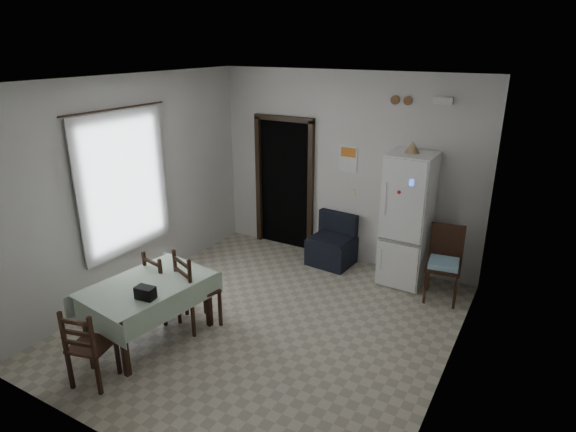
% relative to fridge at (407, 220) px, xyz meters
% --- Properties ---
extents(ground, '(4.50, 4.50, 0.00)m').
position_rel_fridge_xyz_m(ground, '(-1.10, -1.93, -0.94)').
color(ground, '#ABA28C').
rests_on(ground, ground).
extents(ceiling, '(4.20, 4.50, 0.02)m').
position_rel_fridge_xyz_m(ceiling, '(-1.10, -1.93, 1.96)').
color(ceiling, white).
rests_on(ceiling, ground).
extents(wall_back, '(4.20, 0.02, 2.90)m').
position_rel_fridge_xyz_m(wall_back, '(-1.10, 0.32, 0.51)').
color(wall_back, silver).
rests_on(wall_back, ground).
extents(wall_front, '(4.20, 0.02, 2.90)m').
position_rel_fridge_xyz_m(wall_front, '(-1.10, -4.18, 0.51)').
color(wall_front, silver).
rests_on(wall_front, ground).
extents(wall_left, '(0.02, 4.50, 2.90)m').
position_rel_fridge_xyz_m(wall_left, '(-3.20, -1.93, 0.51)').
color(wall_left, silver).
rests_on(wall_left, ground).
extents(wall_right, '(0.02, 4.50, 2.90)m').
position_rel_fridge_xyz_m(wall_right, '(1.00, -1.93, 0.51)').
color(wall_right, silver).
rests_on(wall_right, ground).
extents(doorway, '(1.06, 0.52, 2.22)m').
position_rel_fridge_xyz_m(doorway, '(-2.15, 0.52, 0.12)').
color(doorway, black).
rests_on(doorway, ground).
extents(window_recess, '(0.10, 1.20, 1.60)m').
position_rel_fridge_xyz_m(window_recess, '(-3.25, -2.13, 0.61)').
color(window_recess, silver).
rests_on(window_recess, ground).
extents(curtain, '(0.02, 1.45, 1.85)m').
position_rel_fridge_xyz_m(curtain, '(-3.14, -2.13, 0.61)').
color(curtain, beige).
rests_on(curtain, ground).
extents(curtain_rod, '(0.02, 1.60, 0.02)m').
position_rel_fridge_xyz_m(curtain_rod, '(-3.13, -2.13, 1.56)').
color(curtain_rod, black).
rests_on(curtain_rod, ground).
extents(calendar, '(0.28, 0.02, 0.40)m').
position_rel_fridge_xyz_m(calendar, '(-1.05, 0.31, 0.68)').
color(calendar, white).
rests_on(calendar, ground).
extents(calendar_image, '(0.24, 0.01, 0.14)m').
position_rel_fridge_xyz_m(calendar_image, '(-1.05, 0.30, 0.78)').
color(calendar_image, orange).
rests_on(calendar_image, ground).
extents(light_switch, '(0.08, 0.02, 0.12)m').
position_rel_fridge_xyz_m(light_switch, '(-0.95, 0.31, 0.16)').
color(light_switch, beige).
rests_on(light_switch, ground).
extents(vent_left, '(0.12, 0.03, 0.12)m').
position_rel_fridge_xyz_m(vent_left, '(-0.40, 0.30, 1.58)').
color(vent_left, brown).
rests_on(vent_left, ground).
extents(vent_right, '(0.12, 0.03, 0.12)m').
position_rel_fridge_xyz_m(vent_right, '(-0.22, 0.30, 1.58)').
color(vent_right, brown).
rests_on(vent_right, ground).
extents(emergency_light, '(0.25, 0.07, 0.09)m').
position_rel_fridge_xyz_m(emergency_light, '(0.25, 0.28, 1.61)').
color(emergency_light, white).
rests_on(emergency_light, ground).
extents(fridge, '(0.62, 0.62, 1.88)m').
position_rel_fridge_xyz_m(fridge, '(0.00, 0.00, 0.00)').
color(fridge, white).
rests_on(fridge, ground).
extents(tan_cone, '(0.20, 0.20, 0.16)m').
position_rel_fridge_xyz_m(tan_cone, '(-0.02, 0.01, 1.02)').
color(tan_cone, tan).
rests_on(tan_cone, fridge).
extents(navy_seat, '(0.69, 0.67, 0.78)m').
position_rel_fridge_xyz_m(navy_seat, '(-1.14, 0.00, -0.55)').
color(navy_seat, black).
rests_on(navy_seat, ground).
extents(corner_chair, '(0.49, 0.49, 1.01)m').
position_rel_fridge_xyz_m(corner_chair, '(0.61, -0.28, -0.44)').
color(corner_chair, black).
rests_on(corner_chair, ground).
extents(dining_table, '(1.07, 1.48, 0.71)m').
position_rel_fridge_xyz_m(dining_table, '(-2.12, -2.86, -0.59)').
color(dining_table, '#AEC6A9').
rests_on(dining_table, ground).
extents(black_bag, '(0.22, 0.15, 0.14)m').
position_rel_fridge_xyz_m(black_bag, '(-1.88, -3.11, -0.16)').
color(black_bag, black).
rests_on(black_bag, dining_table).
extents(dining_chair_far_left, '(0.45, 0.45, 0.89)m').
position_rel_fridge_xyz_m(dining_chair_far_left, '(-2.29, -2.40, -0.49)').
color(dining_chair_far_left, black).
rests_on(dining_chair_far_left, ground).
extents(dining_chair_far_right, '(0.55, 0.55, 0.99)m').
position_rel_fridge_xyz_m(dining_chair_far_right, '(-1.81, -2.37, -0.44)').
color(dining_chair_far_right, black).
rests_on(dining_chair_far_right, ground).
extents(dining_chair_near_head, '(0.46, 0.46, 0.88)m').
position_rel_fridge_xyz_m(dining_chair_near_head, '(-2.05, -3.71, -0.50)').
color(dining_chair_near_head, black).
rests_on(dining_chair_near_head, ground).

